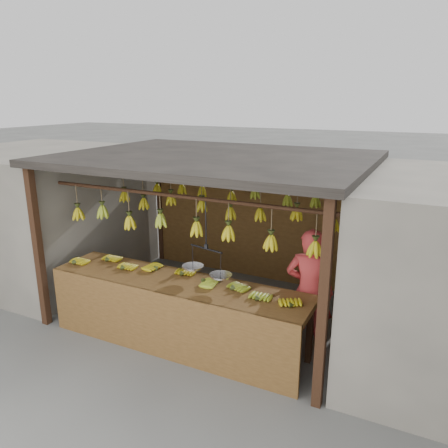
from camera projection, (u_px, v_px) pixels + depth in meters
The scene contains 8 objects.
ground at pixel (216, 308), 6.83m from camera, with size 80.00×80.00×0.00m, color #5B5B57.
stall at pixel (225, 181), 6.56m from camera, with size 4.30×3.30×2.40m.
neighbor_left at pixel (42, 212), 8.04m from camera, with size 3.00×3.00×2.30m, color slate.
counter at pixel (173, 298), 5.57m from camera, with size 3.54×0.81×0.96m.
hanging_bananas at pixel (215, 209), 6.38m from camera, with size 3.65×2.24×0.39m.
balance_scale at pixel (206, 267), 5.49m from camera, with size 0.73×0.37×0.94m.
vendor at pixel (309, 292), 5.47m from camera, with size 0.61×0.40×1.66m, color #BF3333.
bag_bundles at pixel (364, 240), 6.88m from camera, with size 0.08×0.26×1.16m.
Camera 1 is at (2.87, -5.49, 3.18)m, focal length 35.00 mm.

